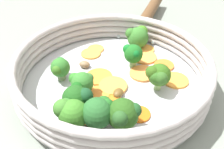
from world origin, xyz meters
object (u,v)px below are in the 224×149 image
at_px(mushroom_piece_1, 85,64).
at_px(carrot_slice_2, 98,94).
at_px(carrot_slice_3, 96,49).
at_px(carrot_slice_11, 145,50).
at_px(broccoli_floret_6, 123,114).
at_px(broccoli_floret_7, 138,36).
at_px(carrot_slice_4, 176,80).
at_px(carrot_slice_9, 145,57).
at_px(broccoli_floret_5, 99,112).
at_px(broccoli_floret_0, 60,68).
at_px(broccoli_floret_1, 133,53).
at_px(mushroom_piece_0, 118,93).
at_px(carrot_slice_8, 99,77).
at_px(broccoli_floret_3, 71,113).
at_px(carrot_slice_1, 139,114).
at_px(carrot_slice_12, 92,113).
at_px(skillet, 112,84).
at_px(carrot_slice_0, 112,95).
at_px(carrot_slice_6, 91,54).
at_px(carrot_slice_7, 164,65).
at_px(carrot_slice_5, 142,73).
at_px(mushroom_piece_2, 103,107).
at_px(broccoli_floret_4, 158,75).
at_px(broccoli_floret_8, 77,97).
at_px(carrot_slice_10, 113,86).
at_px(broccoli_floret_2, 81,82).

bearing_deg(mushroom_piece_1, carrot_slice_2, 69.68).
relative_size(carrot_slice_3, carrot_slice_11, 0.94).
height_order(broccoli_floret_6, broccoli_floret_7, broccoli_floret_6).
distance_m(carrot_slice_4, carrot_slice_9, 0.09).
bearing_deg(broccoli_floret_5, broccoli_floret_0, -97.48).
height_order(broccoli_floret_0, mushroom_piece_1, broccoli_floret_0).
height_order(broccoli_floret_0, broccoli_floret_5, broccoli_floret_5).
height_order(carrot_slice_11, broccoli_floret_1, broccoli_floret_1).
bearing_deg(mushroom_piece_0, carrot_slice_4, 160.50).
height_order(carrot_slice_8, broccoli_floret_0, broccoli_floret_0).
height_order(broccoli_floret_3, broccoli_floret_7, broccoli_floret_3).
xyz_separation_m(carrot_slice_1, carrot_slice_12, (0.05, -0.05, 0.00)).
height_order(skillet, broccoli_floret_1, broccoli_floret_1).
relative_size(carrot_slice_0, broccoli_floret_6, 0.61).
distance_m(carrot_slice_6, carrot_slice_7, 0.15).
relative_size(carrot_slice_3, carrot_slice_7, 0.90).
height_order(carrot_slice_1, carrot_slice_2, carrot_slice_2).
height_order(skillet, carrot_slice_4, carrot_slice_4).
height_order(carrot_slice_5, mushroom_piece_2, mushroom_piece_2).
height_order(carrot_slice_7, carrot_slice_8, same).
bearing_deg(carrot_slice_5, carrot_slice_11, -139.71).
relative_size(carrot_slice_0, broccoli_floret_7, 0.62).
bearing_deg(carrot_slice_0, carrot_slice_8, -104.56).
bearing_deg(carrot_slice_1, broccoli_floret_1, -128.99).
xyz_separation_m(broccoli_floret_4, broccoli_floret_7, (-0.07, -0.12, -0.01)).
relative_size(carrot_slice_5, broccoli_floret_0, 1.14).
xyz_separation_m(carrot_slice_1, carrot_slice_2, (0.02, -0.07, 0.00)).
height_order(carrot_slice_1, mushroom_piece_1, mushroom_piece_1).
xyz_separation_m(broccoli_floret_3, broccoli_floret_8, (-0.03, -0.02, -0.00)).
bearing_deg(carrot_slice_10, broccoli_floret_8, 4.71).
distance_m(carrot_slice_8, mushroom_piece_1, 0.04).
height_order(carrot_slice_4, broccoli_floret_7, broccoli_floret_7).
distance_m(carrot_slice_3, carrot_slice_5, 0.12).
height_order(carrot_slice_2, carrot_slice_7, carrot_slice_2).
distance_m(carrot_slice_10, broccoli_floret_6, 0.10).
distance_m(carrot_slice_1, carrot_slice_12, 0.07).
xyz_separation_m(carrot_slice_9, carrot_slice_11, (-0.02, -0.02, -0.00)).
relative_size(carrot_slice_5, carrot_slice_12, 1.03).
bearing_deg(mushroom_piece_0, carrot_slice_1, 85.42).
height_order(carrot_slice_1, carrot_slice_9, same).
distance_m(carrot_slice_10, broccoli_floret_3, 0.11).
height_order(broccoli_floret_5, broccoli_floret_6, broccoli_floret_5).
bearing_deg(mushroom_piece_2, broccoli_floret_7, -149.91).
xyz_separation_m(carrot_slice_0, broccoli_floret_1, (-0.08, -0.04, 0.03)).
relative_size(carrot_slice_4, broccoli_floret_2, 0.97).
relative_size(carrot_slice_3, carrot_slice_6, 0.85).
bearing_deg(carrot_slice_11, carrot_slice_4, 72.77).
distance_m(broccoli_floret_4, broccoli_floret_7, 0.14).
distance_m(broccoli_floret_0, broccoli_floret_8, 0.08).
bearing_deg(mushroom_piece_0, broccoli_floret_2, -40.86).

